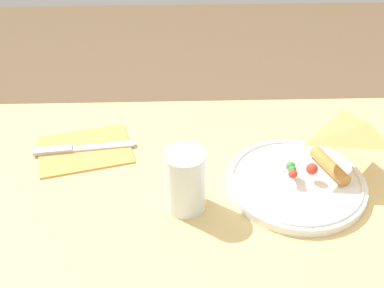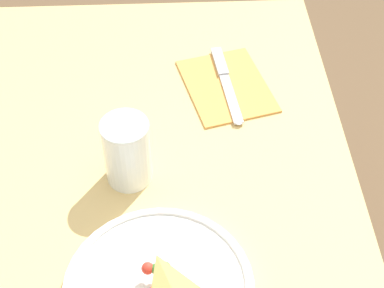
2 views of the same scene
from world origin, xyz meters
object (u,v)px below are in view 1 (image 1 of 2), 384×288
(dining_table, at_px, (255,240))
(plate_pizza, at_px, (297,180))
(napkin_folded, at_px, (85,150))
(milk_glass, at_px, (185,181))
(butter_knife, at_px, (79,148))

(dining_table, height_order, plate_pizza, plate_pizza)
(plate_pizza, xyz_separation_m, napkin_folded, (-0.41, 0.12, -0.01))
(dining_table, distance_m, napkin_folded, 0.38)
(dining_table, distance_m, milk_glass, 0.21)
(plate_pizza, distance_m, milk_glass, 0.21)
(dining_table, height_order, milk_glass, milk_glass)
(milk_glass, xyz_separation_m, butter_knife, (-0.21, 0.17, -0.05))
(plate_pizza, relative_size, napkin_folded, 1.20)
(dining_table, relative_size, butter_knife, 5.86)
(dining_table, xyz_separation_m, milk_glass, (-0.13, -0.02, 0.17))
(milk_glass, relative_size, butter_knife, 0.55)
(plate_pizza, height_order, napkin_folded, plate_pizza)
(dining_table, relative_size, napkin_folded, 5.72)
(plate_pizza, bearing_deg, butter_knife, 163.61)
(napkin_folded, xyz_separation_m, butter_knife, (-0.01, -0.00, 0.00))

